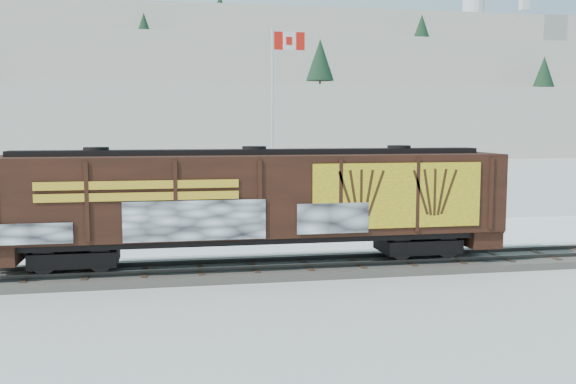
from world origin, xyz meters
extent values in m
plane|color=white|center=(0.00, 0.00, 0.00)|extent=(500.00, 500.00, 0.00)
cube|color=#59544C|center=(0.00, 0.00, 0.14)|extent=(50.00, 3.40, 0.28)
cube|color=#33302D|center=(0.00, -0.72, 0.35)|extent=(50.00, 0.10, 0.15)
cube|color=#33302D|center=(0.00, 0.72, 0.35)|extent=(50.00, 0.10, 0.15)
cube|color=white|center=(0.00, 7.50, 0.01)|extent=(40.00, 8.00, 0.03)
cube|color=white|center=(0.00, 95.00, 6.00)|extent=(360.00, 40.00, 12.00)
cube|color=white|center=(0.00, 125.00, 12.00)|extent=(360.00, 40.00, 24.00)
cube|color=white|center=(0.00, 160.00, 17.50)|extent=(360.00, 50.00, 35.00)
cone|color=black|center=(22.00, 90.00, 17.31)|extent=(5.04, 5.04, 7.38)
cone|color=black|center=(70.00, 96.00, 16.43)|extent=(4.20, 4.20, 6.15)
cone|color=black|center=(-10.00, 128.00, 28.13)|extent=(3.92, 3.92, 5.74)
cone|color=black|center=(55.00, 124.00, 28.72)|extent=(4.48, 4.48, 6.56)
cone|color=black|center=(10.00, 162.00, 39.43)|extent=(4.20, 4.20, 6.15)
cube|color=tan|center=(-32.00, 162.00, 39.00)|extent=(15.00, 12.00, 8.00)
cube|color=black|center=(-8.44, 0.00, 0.88)|extent=(3.00, 2.00, 0.90)
cube|color=black|center=(4.56, 0.00, 0.88)|extent=(3.00, 2.00, 0.90)
cylinder|color=black|center=(-9.39, -0.78, 0.88)|extent=(0.90, 0.12, 0.90)
cube|color=black|center=(-1.94, 0.00, 1.41)|extent=(18.89, 2.40, 0.25)
cube|color=black|center=(-1.94, 0.00, 3.00)|extent=(18.89, 3.00, 2.95)
cube|color=black|center=(-1.94, 0.00, 4.58)|extent=(17.38, 0.90, 0.20)
cube|color=yellow|center=(3.16, -1.54, 3.00)|extent=(6.42, 0.03, 2.39)
cube|color=gold|center=(-6.09, -1.54, 3.35)|extent=(6.80, 0.02, 0.70)
cube|color=white|center=(-4.20, -1.55, 2.28)|extent=(4.91, 0.03, 1.40)
cylinder|color=silver|center=(0.75, 12.29, 0.10)|extent=(0.90, 0.90, 0.20)
cylinder|color=silver|center=(0.75, 12.29, 5.49)|extent=(0.14, 0.14, 10.98)
cube|color=red|center=(1.10, 12.29, 10.28)|extent=(0.50, 0.07, 1.00)
cube|color=white|center=(1.70, 12.29, 10.28)|extent=(0.70, 0.09, 1.00)
cube|color=red|center=(2.35, 12.29, 10.28)|extent=(0.50, 0.07, 1.00)
imported|color=#ACAEB3|center=(-3.96, 7.55, 0.83)|extent=(4.84, 2.29, 1.60)
imported|color=silver|center=(3.02, 6.46, 0.82)|extent=(4.88, 1.90, 1.58)
imported|color=black|center=(7.76, 8.29, 0.81)|extent=(5.64, 3.00, 1.56)
camera|label=1|loc=(-5.08, -23.69, 5.55)|focal=40.00mm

